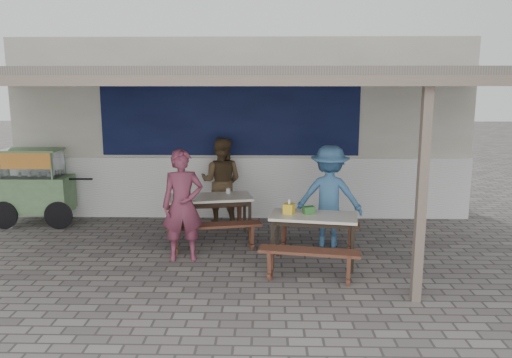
{
  "coord_description": "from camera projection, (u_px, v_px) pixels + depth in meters",
  "views": [
    {
      "loc": [
        0.52,
        -6.69,
        2.6
      ],
      "look_at": [
        0.35,
        0.9,
        1.17
      ],
      "focal_mm": 35.0,
      "sensor_mm": 36.0,
      "label": 1
    }
  ],
  "objects": [
    {
      "name": "tissue_box",
      "position": [
        289.0,
        209.0,
        7.29
      ],
      "size": [
        0.19,
        0.19,
        0.15
      ],
      "primitive_type": "cube",
      "rotation": [
        0.0,
        0.0,
        -0.39
      ],
      "color": "gold",
      "rests_on": "table_right"
    },
    {
      "name": "donation_box",
      "position": [
        309.0,
        210.0,
        7.29
      ],
      "size": [
        0.19,
        0.15,
        0.11
      ],
      "primitive_type": "cube",
      "rotation": [
        0.0,
        0.0,
        0.31
      ],
      "color": "#2F6A2F",
      "rests_on": "table_right"
    },
    {
      "name": "table_left",
      "position": [
        210.0,
        201.0,
        8.44
      ],
      "size": [
        1.5,
        0.95,
        0.75
      ],
      "rotation": [
        0.0,
        0.0,
        0.2
      ],
      "color": "silver",
      "rests_on": "ground"
    },
    {
      "name": "patron_right_table",
      "position": [
        329.0,
        196.0,
        8.08
      ],
      "size": [
        1.16,
        0.79,
        1.66
      ],
      "primitive_type": "imported",
      "rotation": [
        0.0,
        0.0,
        2.97
      ],
      "color": "teal",
      "rests_on": "ground"
    },
    {
      "name": "patron_street_side",
      "position": [
        183.0,
        205.0,
        7.43
      ],
      "size": [
        0.67,
        0.5,
        1.68
      ],
      "primitive_type": "imported",
      "rotation": [
        0.0,
        0.0,
        0.17
      ],
      "color": "brown",
      "rests_on": "ground"
    },
    {
      "name": "condiment_bowl",
      "position": [
        191.0,
        196.0,
        8.33
      ],
      "size": [
        0.26,
        0.26,
        0.05
      ],
      "primitive_type": "imported",
      "rotation": [
        0.0,
        0.0,
        -0.42
      ],
      "color": "white",
      "rests_on": "table_left"
    },
    {
      "name": "bench_right_wall",
      "position": [
        317.0,
        229.0,
        7.96
      ],
      "size": [
        1.37,
        0.5,
        0.45
      ],
      "rotation": [
        0.0,
        0.0,
        -0.17
      ],
      "color": "brown",
      "rests_on": "ground"
    },
    {
      "name": "bench_right_street",
      "position": [
        309.0,
        258.0,
        6.63
      ],
      "size": [
        1.37,
        0.5,
        0.45
      ],
      "rotation": [
        0.0,
        0.0,
        -0.17
      ],
      "color": "brown",
      "rests_on": "ground"
    },
    {
      "name": "vendor_cart",
      "position": [
        36.0,
        184.0,
        9.35
      ],
      "size": [
        1.81,
        0.71,
        1.44
      ],
      "rotation": [
        0.0,
        0.0,
        0.02
      ],
      "color": "#6F9B67",
      "rests_on": "ground"
    },
    {
      "name": "table_right",
      "position": [
        314.0,
        221.0,
        7.24
      ],
      "size": [
        1.33,
        0.84,
        0.75
      ],
      "rotation": [
        0.0,
        0.0,
        -0.17
      ],
      "color": "silver",
      "rests_on": "ground"
    },
    {
      "name": "bench_left_wall",
      "position": [
        207.0,
        210.0,
        9.15
      ],
      "size": [
        1.52,
        0.57,
        0.45
      ],
      "rotation": [
        0.0,
        0.0,
        0.2
      ],
      "color": "brown",
      "rests_on": "ground"
    },
    {
      "name": "ground",
      "position": [
        230.0,
        272.0,
        7.06
      ],
      "size": [
        60.0,
        60.0,
        0.0
      ],
      "primitive_type": "plane",
      "color": "slate",
      "rests_on": "ground"
    },
    {
      "name": "condiment_jar",
      "position": [
        228.0,
        191.0,
        8.67
      ],
      "size": [
        0.08,
        0.08,
        0.09
      ],
      "primitive_type": "cylinder",
      "color": "beige",
      "rests_on": "table_left"
    },
    {
      "name": "back_wall",
      "position": [
        242.0,
        129.0,
        10.26
      ],
      "size": [
        9.0,
        1.28,
        3.5
      ],
      "color": "beige",
      "rests_on": "ground"
    },
    {
      "name": "warung_roof",
      "position": [
        234.0,
        77.0,
        7.44
      ],
      "size": [
        9.0,
        4.21,
        2.81
      ],
      "color": "#5C564F",
      "rests_on": "ground"
    },
    {
      "name": "patron_wall_side",
      "position": [
        221.0,
        181.0,
        9.35
      ],
      "size": [
        0.9,
        0.76,
        1.65
      ],
      "primitive_type": "imported",
      "rotation": [
        0.0,
        0.0,
        2.96
      ],
      "color": "brown",
      "rests_on": "ground"
    },
    {
      "name": "bench_left_street",
      "position": [
        214.0,
        231.0,
        7.86
      ],
      "size": [
        1.52,
        0.57,
        0.45
      ],
      "rotation": [
        0.0,
        0.0,
        0.2
      ],
      "color": "brown",
      "rests_on": "ground"
    }
  ]
}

